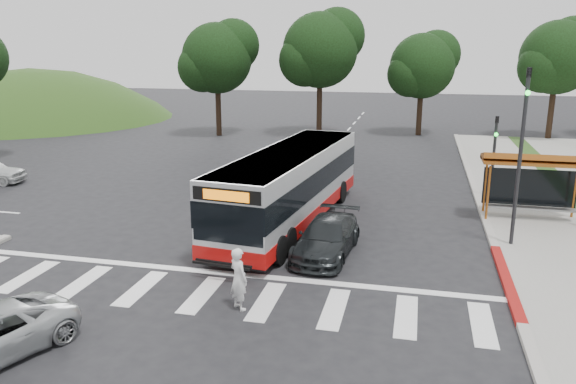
% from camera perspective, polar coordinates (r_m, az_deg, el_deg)
% --- Properties ---
extents(ground, '(140.00, 140.00, 0.00)m').
position_cam_1_polar(ground, '(21.62, -3.82, -4.88)').
color(ground, black).
rests_on(ground, ground).
extents(sidewalk_east, '(4.00, 40.00, 0.12)m').
position_cam_1_polar(sidewalk_east, '(28.80, 22.67, -0.87)').
color(sidewalk_east, gray).
rests_on(sidewalk_east, ground).
extents(curb_east, '(0.30, 40.00, 0.15)m').
position_cam_1_polar(curb_east, '(28.52, 18.72, -0.62)').
color(curb_east, '#9E9991').
rests_on(curb_east, ground).
extents(curb_east_red, '(0.32, 6.00, 0.15)m').
position_cam_1_polar(curb_east_red, '(19.10, 21.32, -8.39)').
color(curb_east_red, maroon).
rests_on(curb_east_red, ground).
extents(hillside_nw, '(44.00, 44.00, 10.00)m').
position_cam_1_polar(hillside_nw, '(62.81, -24.36, 6.82)').
color(hillside_nw, '#253F14').
rests_on(hillside_nw, ground).
extents(crosswalk_ladder, '(18.00, 2.60, 0.01)m').
position_cam_1_polar(crosswalk_ladder, '(17.26, -8.74, -10.26)').
color(crosswalk_ladder, silver).
rests_on(crosswalk_ladder, ground).
extents(bus_shelter, '(4.20, 1.60, 2.86)m').
position_cam_1_polar(bus_shelter, '(25.49, 23.73, 2.41)').
color(bus_shelter, '#9B5119').
rests_on(bus_shelter, sidewalk_east).
extents(traffic_signal_ne_tall, '(0.18, 0.37, 6.50)m').
position_cam_1_polar(traffic_signal_ne_tall, '(21.51, 22.64, 4.59)').
color(traffic_signal_ne_tall, black).
rests_on(traffic_signal_ne_tall, ground).
extents(traffic_signal_ne_short, '(0.18, 0.37, 4.00)m').
position_cam_1_polar(traffic_signal_ne_short, '(28.57, 20.23, 4.22)').
color(traffic_signal_ne_short, black).
rests_on(traffic_signal_ne_short, ground).
extents(tree_ne_a, '(6.16, 5.74, 9.30)m').
position_cam_1_polar(tree_ne_a, '(48.57, 25.77, 12.32)').
color(tree_ne_a, black).
rests_on(tree_ne_a, parking_lot).
extents(tree_north_a, '(6.60, 6.15, 10.17)m').
position_cam_1_polar(tree_north_a, '(46.21, 3.40, 14.32)').
color(tree_north_a, black).
rests_on(tree_north_a, ground).
extents(tree_north_b, '(5.72, 5.33, 8.43)m').
position_cam_1_polar(tree_north_b, '(47.54, 13.57, 12.44)').
color(tree_north_b, black).
rests_on(tree_north_b, ground).
extents(tree_north_c, '(6.16, 5.74, 9.30)m').
position_cam_1_polar(tree_north_c, '(46.36, -7.13, 13.46)').
color(tree_north_c, black).
rests_on(tree_north_c, ground).
extents(transit_bus, '(3.92, 12.04, 3.06)m').
position_cam_1_polar(transit_bus, '(23.20, 0.21, 0.47)').
color(transit_bus, '#B8BBBD').
rests_on(transit_bus, ground).
extents(pedestrian, '(0.79, 0.75, 1.81)m').
position_cam_1_polar(pedestrian, '(15.93, -5.04, -8.77)').
color(pedestrian, silver).
rests_on(pedestrian, ground).
extents(dark_sedan, '(2.15, 4.57, 1.29)m').
position_cam_1_polar(dark_sedan, '(19.96, 3.95, -4.62)').
color(dark_sedan, black).
rests_on(dark_sedan, ground).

